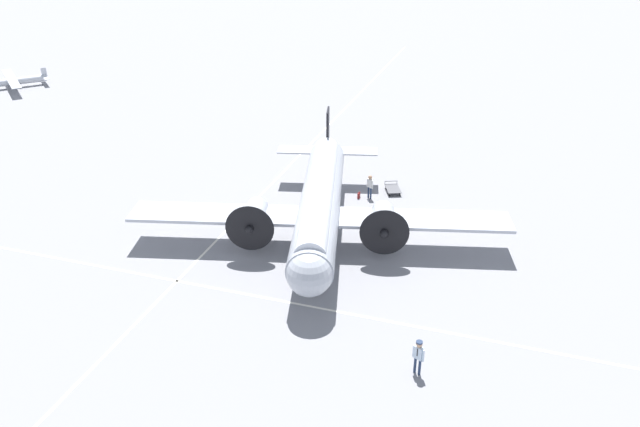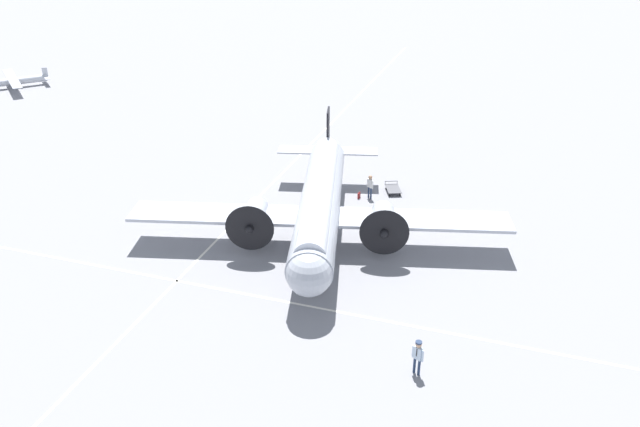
# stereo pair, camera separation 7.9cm
# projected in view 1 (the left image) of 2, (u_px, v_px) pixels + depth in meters

# --- Properties ---
(ground_plane) EXTENTS (300.00, 300.00, 0.00)m
(ground_plane) POSITION_uv_depth(u_px,v_px,m) (320.00, 236.00, 40.79)
(ground_plane) COLOR gray
(apron_line_eastwest) EXTENTS (120.00, 0.16, 0.01)m
(apron_line_eastwest) POSITION_uv_depth(u_px,v_px,m) (234.00, 223.00, 42.51)
(apron_line_eastwest) COLOR silver
(apron_line_eastwest) RESTS_ON ground_plane
(apron_line_northsouth) EXTENTS (0.16, 120.00, 0.01)m
(apron_line_northsouth) POSITION_uv_depth(u_px,v_px,m) (277.00, 300.00, 34.27)
(apron_line_northsouth) COLOR silver
(apron_line_northsouth) RESTS_ON ground_plane
(airliner_main) EXTENTS (19.64, 23.61, 5.78)m
(airliner_main) POSITION_uv_depth(u_px,v_px,m) (320.00, 204.00, 39.30)
(airliner_main) COLOR #ADB2BC
(airliner_main) RESTS_ON ground_plane
(crew_foreground) EXTENTS (0.41, 0.58, 1.84)m
(crew_foreground) POSITION_uv_depth(u_px,v_px,m) (418.00, 354.00, 28.43)
(crew_foreground) COLOR navy
(crew_foreground) RESTS_ON ground_plane
(passenger_boarding) EXTENTS (0.40, 0.53, 1.82)m
(passenger_boarding) POSITION_uv_depth(u_px,v_px,m) (370.00, 184.00, 45.55)
(passenger_boarding) COLOR navy
(passenger_boarding) RESTS_ON ground_plane
(suitcase_near_door) EXTENTS (0.41, 0.12, 0.46)m
(suitcase_near_door) POSITION_uv_depth(u_px,v_px,m) (359.00, 195.00, 45.97)
(suitcase_near_door) COLOR maroon
(suitcase_near_door) RESTS_ON ground_plane
(baggage_cart) EXTENTS (1.99, 1.59, 0.56)m
(baggage_cart) POSITION_uv_depth(u_px,v_px,m) (393.00, 189.00, 46.87)
(baggage_cart) COLOR #56565B
(baggage_cart) RESTS_ON ground_plane
(light_aircraft_distant) EXTENTS (7.72, 8.22, 1.94)m
(light_aircraft_distant) POSITION_uv_depth(u_px,v_px,m) (13.00, 81.00, 72.85)
(light_aircraft_distant) COLOR #B7BCC6
(light_aircraft_distant) RESTS_ON ground_plane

